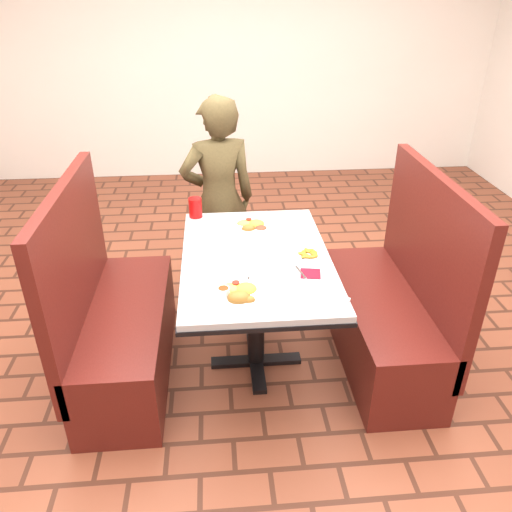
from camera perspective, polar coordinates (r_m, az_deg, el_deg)
The scene contains 15 objects.
room at distance 2.38m, azimuth 0.00°, elevation 25.31°, with size 7.00×7.04×2.82m.
dining_table at distance 2.76m, azimuth 0.00°, elevation -1.75°, with size 0.81×1.21×0.75m.
booth_bench_left at distance 2.99m, azimuth -15.56°, elevation -7.72°, with size 0.47×1.20×1.17m.
booth_bench_right at distance 3.10m, azimuth 14.96°, elevation -6.21°, with size 0.47×1.20×1.17m.
diner_person at distance 3.51m, azimuth -4.27°, elevation 6.34°, with size 0.53×0.35×1.44m, color brown.
near_dinner_plate at distance 2.36m, azimuth -1.90°, elevation -4.05°, with size 0.26×0.26×0.08m.
far_dinner_plate at distance 3.02m, azimuth -0.41°, elevation 3.63°, with size 0.24×0.24×0.06m.
plantain_plate at distance 2.72m, azimuth 6.01°, elevation 0.12°, with size 0.17×0.17×0.03m.
maroon_napkin at distance 2.56m, azimuth 6.25°, elevation -2.01°, with size 0.10×0.10×0.00m, color #5C0D1C.
spoon_utensil at distance 2.56m, azimuth 5.12°, elevation -1.85°, with size 0.01×0.13×0.00m, color silver.
red_tumbler at distance 3.18m, azimuth -6.94°, elevation 5.51°, with size 0.08×0.08×0.12m, color red.
paper_napkin at distance 2.35m, azimuth 7.91°, elevation -5.16°, with size 0.20×0.15×0.01m, color white.
knife_utensil at distance 2.44m, azimuth -0.94°, elevation -3.39°, with size 0.01×0.16×0.00m, color #BABABE.
fork_utensil at distance 2.34m, azimuth -1.42°, elevation -4.80°, with size 0.01×0.16×0.00m, color silver.
lettuce_shreds at distance 2.77m, azimuth 0.72°, elevation 0.65°, with size 0.28×0.32×0.00m, color #9CC64F, non-canonical shape.
Camera 1 is at (-0.20, -2.37, 2.06)m, focal length 35.00 mm.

